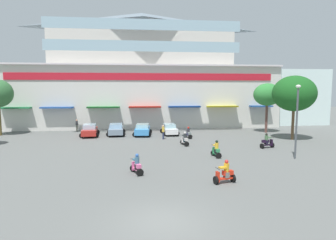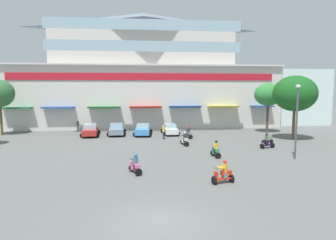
# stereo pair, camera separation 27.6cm
# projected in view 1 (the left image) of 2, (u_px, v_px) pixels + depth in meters

# --- Properties ---
(ground_plane) EXTENTS (128.00, 128.00, 0.00)m
(ground_plane) POSITION_uv_depth(u_px,v_px,m) (149.00, 156.00, 26.14)
(ground_plane) COLOR #5E605D
(colonial_building) EXTENTS (41.65, 19.34, 18.44)m
(colonial_building) POSITION_uv_depth(u_px,v_px,m) (142.00, 76.00, 49.05)
(colonial_building) COLOR silver
(colonial_building) RESTS_ON ground
(flank_building_right) EXTENTS (8.61, 8.71, 9.07)m
(flank_building_right) POSITION_uv_depth(u_px,v_px,m) (292.00, 97.00, 51.16)
(flank_building_right) COLOR silver
(flank_building_right) RESTS_ON ground
(plaza_tree_1) EXTENTS (5.00, 4.68, 7.49)m
(plaza_tree_1) POSITION_uv_depth(u_px,v_px,m) (294.00, 94.00, 33.86)
(plaza_tree_1) COLOR brown
(plaza_tree_1) RESTS_ON ground
(plaza_tree_3) EXTENTS (3.71, 3.28, 6.70)m
(plaza_tree_3) POSITION_uv_depth(u_px,v_px,m) (267.00, 95.00, 39.36)
(plaza_tree_3) COLOR brown
(plaza_tree_3) RESTS_ON ground
(parked_car_0) EXTENTS (2.55, 4.30, 1.51)m
(parked_car_0) POSITION_uv_depth(u_px,v_px,m) (90.00, 130.00, 36.90)
(parked_car_0) COLOR #AD251F
(parked_car_0) RESTS_ON ground
(parked_car_1) EXTENTS (2.51, 4.38, 1.46)m
(parked_car_1) POSITION_uv_depth(u_px,v_px,m) (116.00, 129.00, 37.84)
(parked_car_1) COLOR slate
(parked_car_1) RESTS_ON ground
(parked_car_2) EXTENTS (2.62, 4.33, 1.47)m
(parked_car_2) POSITION_uv_depth(u_px,v_px,m) (142.00, 129.00, 37.61)
(parked_car_2) COLOR #3C87CD
(parked_car_2) RESTS_ON ground
(parked_car_3) EXTENTS (2.33, 4.16, 1.40)m
(parked_car_3) POSITION_uv_depth(u_px,v_px,m) (169.00, 129.00, 38.27)
(parked_car_3) COLOR white
(parked_car_3) RESTS_ON ground
(scooter_rider_0) EXTENTS (1.57, 0.94, 1.54)m
(scooter_rider_0) POSITION_uv_depth(u_px,v_px,m) (267.00, 142.00, 29.52)
(scooter_rider_0) COLOR black
(scooter_rider_0) RESTS_ON ground
(scooter_rider_1) EXTENTS (0.99, 1.49, 1.49)m
(scooter_rider_1) POSITION_uv_depth(u_px,v_px,m) (137.00, 166.00, 20.59)
(scooter_rider_1) COLOR black
(scooter_rider_1) RESTS_ON ground
(scooter_rider_5) EXTENTS (0.66, 1.35, 1.53)m
(scooter_rider_5) POSITION_uv_depth(u_px,v_px,m) (216.00, 150.00, 25.63)
(scooter_rider_5) COLOR black
(scooter_rider_5) RESTS_ON ground
(scooter_rider_6) EXTENTS (0.92, 1.54, 1.42)m
(scooter_rider_6) POSITION_uv_depth(u_px,v_px,m) (188.00, 133.00, 35.37)
(scooter_rider_6) COLOR black
(scooter_rider_6) RESTS_ON ground
(scooter_rider_7) EXTENTS (0.77, 1.54, 1.49)m
(scooter_rider_7) POSITION_uv_depth(u_px,v_px,m) (185.00, 140.00, 30.88)
(scooter_rider_7) COLOR black
(scooter_rider_7) RESTS_ON ground
(scooter_rider_8) EXTENTS (1.47, 0.83, 1.52)m
(scooter_rider_8) POSITION_uv_depth(u_px,v_px,m) (225.00, 174.00, 18.57)
(scooter_rider_8) COLOR black
(scooter_rider_8) RESTS_ON ground
(pedestrian_0) EXTENTS (0.36, 0.36, 1.71)m
(pedestrian_0) POSITION_uv_depth(u_px,v_px,m) (77.00, 124.00, 40.75)
(pedestrian_0) COLOR #4F5241
(pedestrian_0) RESTS_ON ground
(pedestrian_1) EXTENTS (0.35, 0.35, 1.73)m
(pedestrian_1) POSITION_uv_depth(u_px,v_px,m) (163.00, 131.00, 34.61)
(pedestrian_1) COLOR #242B48
(pedestrian_1) RESTS_ON ground
(streetlamp_near) EXTENTS (0.40, 0.40, 6.32)m
(streetlamp_near) POSITION_uv_depth(u_px,v_px,m) (297.00, 116.00, 24.72)
(streetlamp_near) COLOR #474C51
(streetlamp_near) RESTS_ON ground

